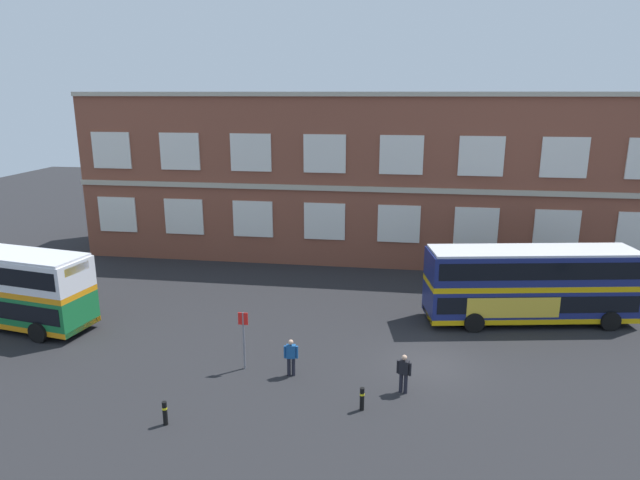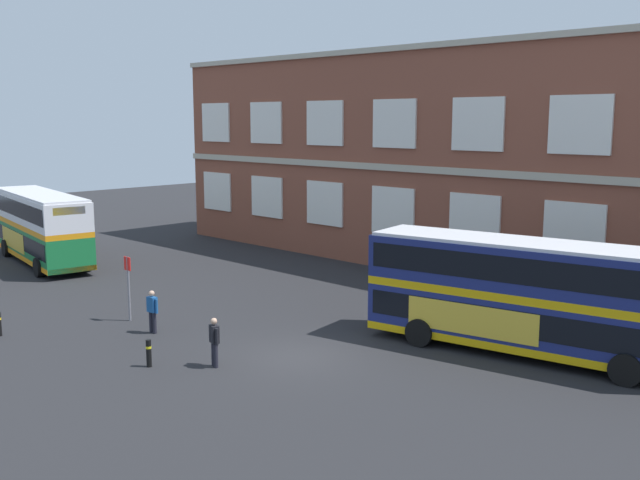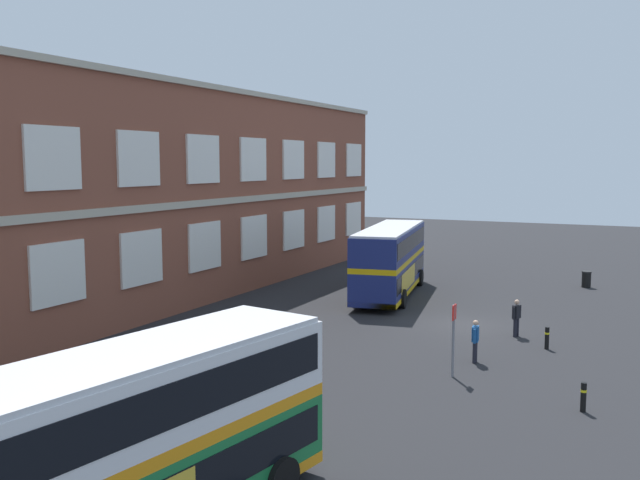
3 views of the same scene
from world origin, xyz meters
The scene contains 8 objects.
ground_plane centered at (0.00, 2.00, 0.00)m, with size 120.00×120.00×0.00m, color #232326.
brick_terminal_building centered at (-1.69, 17.98, 5.90)m, with size 46.51×8.19×12.09m.
double_decker_middle centered at (5.43, 5.81, 2.15)m, with size 11.28×4.45×4.07m.
waiting_passenger centered at (-1.20, -2.67, 0.93)m, with size 0.63×0.35×1.70m.
second_passenger centered at (-6.06, -1.94, 0.93)m, with size 0.64×0.28×1.70m.
bus_stand_flag centered at (-8.25, -1.64, 1.64)m, with size 0.44×0.10×2.70m.
safety_bollard_west centered at (-2.79, -4.22, 0.49)m, with size 0.19×0.19×0.95m.
safety_bollard_east centered at (-9.98, -6.30, 0.49)m, with size 0.19×0.19×0.95m.
Camera 1 is at (-1.56, -23.46, 12.01)m, focal length 31.05 mm.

